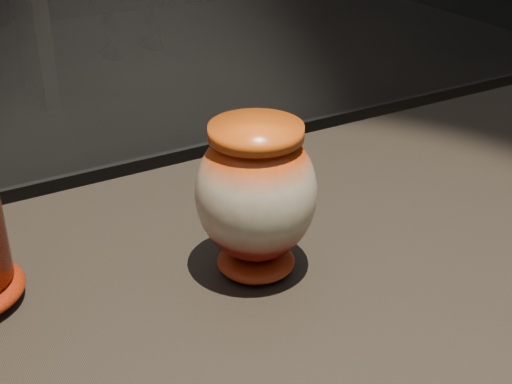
% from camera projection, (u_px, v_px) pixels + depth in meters
% --- Properties ---
extents(main_vase, '(0.15, 0.15, 0.20)m').
position_uv_depth(main_vase, '(256.00, 195.00, 0.85)').
color(main_vase, maroon).
rests_on(main_vase, display_plinth).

